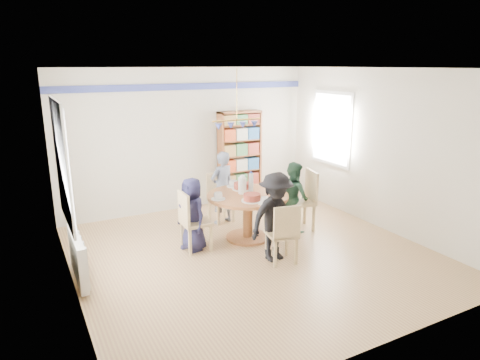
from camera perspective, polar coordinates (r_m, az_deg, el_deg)
ground at (r=6.52m, az=1.67°, el=-9.76°), size 5.00×5.00×0.00m
room_shell at (r=6.66m, az=-3.88°, el=5.63°), size 5.00×5.00×5.00m
radiator at (r=5.96m, az=-20.80°, el=-9.60°), size 0.12×1.00×0.60m
dining_table at (r=6.86m, az=1.03°, el=-3.47°), size 1.30×1.30×0.75m
chair_left at (r=6.47m, az=-6.56°, el=-5.15°), size 0.42×0.42×0.94m
chair_right at (r=7.38m, az=8.62°, el=-2.27°), size 0.54×0.54×1.02m
chair_far at (r=7.71m, az=-2.81°, el=-1.95°), size 0.42×0.42×0.88m
chair_near at (r=6.05m, az=5.86°, el=-6.84°), size 0.46×0.46×0.89m
person_left at (r=6.50m, az=-6.39°, el=-4.55°), size 0.49×0.63×1.13m
person_right at (r=7.27m, az=7.17°, el=-2.19°), size 0.47×0.60×1.19m
person_far at (r=7.54m, az=-2.40°, el=-1.03°), size 0.53×0.41×1.30m
person_near at (r=6.12m, az=4.76°, el=-4.95°), size 0.90×0.59×1.30m
bookshelf at (r=8.65m, az=-0.05°, el=2.94°), size 0.89×0.27×1.86m
tableware at (r=6.79m, az=0.74°, el=-1.32°), size 1.26×1.26×0.33m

